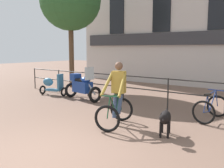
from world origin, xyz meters
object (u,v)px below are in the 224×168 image
(parked_bicycle_near_lamp, at_px, (211,108))
(parked_scooter, at_px, (52,85))
(dog, at_px, (165,118))
(parked_motorcycle, at_px, (82,86))
(cyclist_with_bike, at_px, (117,97))

(parked_bicycle_near_lamp, distance_m, parked_scooter, 6.86)
(dog, relative_size, parked_scooter, 0.74)
(parked_motorcycle, height_order, parked_scooter, parked_motorcycle)
(parked_motorcycle, bearing_deg, parked_bicycle_near_lamp, -81.51)
(parked_bicycle_near_lamp, height_order, parked_scooter, parked_scooter)
(cyclist_with_bike, relative_size, parked_scooter, 1.28)
(cyclist_with_bike, distance_m, parked_scooter, 5.33)
(cyclist_with_bike, relative_size, dog, 1.72)
(cyclist_with_bike, bearing_deg, parked_scooter, 142.24)
(cyclist_with_bike, xyz_separation_m, parked_scooter, (-4.98, 1.89, -0.30))
(cyclist_with_bike, distance_m, parked_bicycle_near_lamp, 2.77)
(cyclist_with_bike, bearing_deg, parked_motorcycle, 131.60)
(dog, height_order, parked_scooter, parked_scooter)
(parked_motorcycle, relative_size, parked_scooter, 1.32)
(parked_motorcycle, distance_m, parked_scooter, 1.80)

